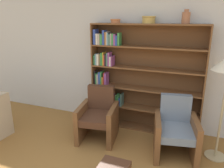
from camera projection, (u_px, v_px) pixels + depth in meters
wall_back at (152, 58)px, 4.06m from camera, size 12.00×0.06×2.75m
bookshelf at (135, 79)px, 4.11m from camera, size 2.06×0.30×2.00m
bowl_sage at (115, 21)px, 3.92m from camera, size 0.19×0.19×0.07m
bowl_terracotta at (149, 19)px, 3.70m from camera, size 0.24×0.24×0.12m
vase_tall at (186, 18)px, 3.49m from camera, size 0.13×0.13×0.23m
armchair_leather at (98, 117)px, 3.88m from camera, size 0.74×0.77×0.92m
armchair_cushioned at (175, 130)px, 3.42m from camera, size 0.76×0.79×0.92m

